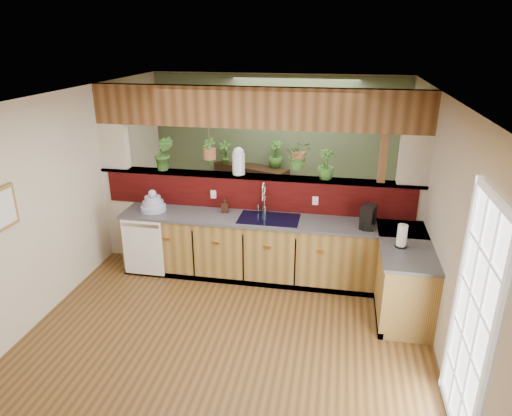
% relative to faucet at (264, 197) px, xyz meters
% --- Properties ---
extents(ground, '(4.60, 7.00, 0.01)m').
position_rel_faucet_xyz_m(ground, '(-0.15, -1.13, -1.15)').
color(ground, brown).
rests_on(ground, ground).
extents(ceiling, '(4.60, 7.00, 0.01)m').
position_rel_faucet_xyz_m(ceiling, '(-0.15, -1.13, 1.45)').
color(ceiling, brown).
rests_on(ceiling, ground).
extents(wall_back, '(4.60, 0.02, 2.60)m').
position_rel_faucet_xyz_m(wall_back, '(-0.15, 2.37, 0.15)').
color(wall_back, beige).
rests_on(wall_back, ground).
extents(wall_left, '(0.02, 7.00, 2.60)m').
position_rel_faucet_xyz_m(wall_left, '(-2.45, -1.13, 0.15)').
color(wall_left, beige).
rests_on(wall_left, ground).
extents(wall_right, '(0.02, 7.00, 2.60)m').
position_rel_faucet_xyz_m(wall_right, '(2.15, -1.13, 0.15)').
color(wall_right, beige).
rests_on(wall_right, ground).
extents(pass_through_partition, '(4.60, 0.21, 2.60)m').
position_rel_faucet_xyz_m(pass_through_partition, '(-0.12, 0.22, 0.04)').
color(pass_through_partition, beige).
rests_on(pass_through_partition, ground).
extents(pass_through_ledge, '(4.60, 0.21, 0.04)m').
position_rel_faucet_xyz_m(pass_through_ledge, '(-0.15, 0.22, 0.22)').
color(pass_through_ledge, brown).
rests_on(pass_through_ledge, ground).
extents(header_beam, '(4.60, 0.15, 0.55)m').
position_rel_faucet_xyz_m(header_beam, '(-0.15, 0.22, 1.17)').
color(header_beam, brown).
rests_on(header_beam, ground).
extents(sage_backwall, '(4.55, 0.02, 2.55)m').
position_rel_faucet_xyz_m(sage_backwall, '(-0.15, 2.35, 0.15)').
color(sage_backwall, '#516142').
rests_on(sage_backwall, ground).
extents(countertop, '(4.14, 1.52, 0.90)m').
position_rel_faucet_xyz_m(countertop, '(0.69, -0.26, -0.70)').
color(countertop, brown).
rests_on(countertop, ground).
extents(dishwasher, '(0.58, 0.03, 0.82)m').
position_rel_faucet_xyz_m(dishwasher, '(-1.63, -0.47, -0.69)').
color(dishwasher, white).
rests_on(dishwasher, ground).
extents(navy_sink, '(0.82, 0.50, 0.18)m').
position_rel_faucet_xyz_m(navy_sink, '(0.10, -0.16, -0.33)').
color(navy_sink, black).
rests_on(navy_sink, countertop).
extents(french_door, '(0.06, 1.02, 2.16)m').
position_rel_faucet_xyz_m(french_door, '(2.12, -2.43, -0.10)').
color(french_door, white).
rests_on(french_door, ground).
extents(framed_print, '(0.04, 0.35, 0.45)m').
position_rel_faucet_xyz_m(framed_print, '(-2.42, -1.93, 0.40)').
color(framed_print, brown).
rests_on(framed_print, wall_left).
extents(faucet, '(0.21, 0.21, 0.47)m').
position_rel_faucet_xyz_m(faucet, '(0.00, 0.00, 0.00)').
color(faucet, '#B7B7B2').
rests_on(faucet, countertop).
extents(dish_stack, '(0.36, 0.36, 0.31)m').
position_rel_faucet_xyz_m(dish_stack, '(-1.56, -0.16, -0.15)').
color(dish_stack, '#A0ABCF').
rests_on(dish_stack, countertop).
extents(soap_dispenser, '(0.11, 0.11, 0.21)m').
position_rel_faucet_xyz_m(soap_dispenser, '(-0.55, -0.03, -0.14)').
color(soap_dispenser, '#3D2216').
rests_on(soap_dispenser, countertop).
extents(coffee_maker, '(0.16, 0.27, 0.30)m').
position_rel_faucet_xyz_m(coffee_maker, '(1.40, -0.23, -0.12)').
color(coffee_maker, black).
rests_on(coffee_maker, countertop).
extents(paper_towel, '(0.14, 0.14, 0.30)m').
position_rel_faucet_xyz_m(paper_towel, '(1.76, -0.73, -0.12)').
color(paper_towel, black).
rests_on(paper_towel, countertop).
extents(glass_jar, '(0.18, 0.18, 0.39)m').
position_rel_faucet_xyz_m(glass_jar, '(-0.40, 0.22, 0.43)').
color(glass_jar, silver).
rests_on(glass_jar, pass_through_ledge).
extents(ledge_plant_left, '(0.32, 0.27, 0.50)m').
position_rel_faucet_xyz_m(ledge_plant_left, '(-1.49, 0.22, 0.49)').
color(ledge_plant_left, '#326021').
rests_on(ledge_plant_left, pass_through_ledge).
extents(ledge_plant_right, '(0.30, 0.30, 0.41)m').
position_rel_faucet_xyz_m(ledge_plant_right, '(0.82, 0.22, 0.44)').
color(ledge_plant_right, '#326021').
rests_on(ledge_plant_right, pass_through_ledge).
extents(hanging_plant_a, '(0.23, 0.20, 0.49)m').
position_rel_faucet_xyz_m(hanging_plant_a, '(-0.81, 0.22, 0.67)').
color(hanging_plant_a, brown).
rests_on(hanging_plant_a, header_beam).
extents(hanging_plant_b, '(0.39, 0.35, 0.52)m').
position_rel_faucet_xyz_m(hanging_plant_b, '(0.44, 0.22, 0.73)').
color(hanging_plant_b, brown).
rests_on(hanging_plant_b, header_beam).
extents(shelving_console, '(1.46, 0.88, 0.95)m').
position_rel_faucet_xyz_m(shelving_console, '(-0.59, 2.12, -0.65)').
color(shelving_console, black).
rests_on(shelving_console, ground).
extents(shelf_plant_a, '(0.28, 0.22, 0.46)m').
position_rel_faucet_xyz_m(shelf_plant_a, '(-1.09, 2.12, 0.05)').
color(shelf_plant_a, '#326021').
rests_on(shelf_plant_a, shelving_console).
extents(shelf_plant_b, '(0.33, 0.33, 0.49)m').
position_rel_faucet_xyz_m(shelf_plant_b, '(-0.15, 2.12, 0.07)').
color(shelf_plant_b, '#326021').
rests_on(shelf_plant_b, shelving_console).
extents(floor_plant, '(0.89, 0.82, 0.83)m').
position_rel_faucet_xyz_m(floor_plant, '(0.38, 1.49, -0.73)').
color(floor_plant, '#326021').
rests_on(floor_plant, ground).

